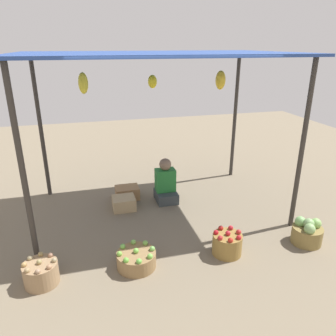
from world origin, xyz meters
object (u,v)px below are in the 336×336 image
basket_green_apples (136,259)px  wooden_crate_near_vendor (124,203)px  wooden_crate_stacked_rear (127,193)px  vendor_person (166,185)px  basket_red_apples (227,244)px  basket_potatoes (41,273)px  basket_cabbages (307,232)px

basket_green_apples → wooden_crate_near_vendor: 1.56m
basket_green_apples → wooden_crate_stacked_rear: bearing=84.9°
vendor_person → wooden_crate_near_vendor: 0.80m
basket_red_apples → wooden_crate_stacked_rear: bearing=117.4°
basket_potatoes → wooden_crate_stacked_rear: 2.35m
basket_potatoes → basket_cabbages: 3.51m
basket_potatoes → wooden_crate_stacked_rear: (1.29, 1.96, -0.03)m
vendor_person → basket_cabbages: 2.39m
basket_green_apples → wooden_crate_near_vendor: basket_green_apples is taller
vendor_person → basket_red_apples: bearing=-77.5°
basket_green_apples → wooden_crate_stacked_rear: (0.17, 1.95, 0.00)m
vendor_person → basket_cabbages: vendor_person is taller
wooden_crate_near_vendor → wooden_crate_stacked_rear: size_ratio=0.91×
vendor_person → basket_red_apples: vendor_person is taller
basket_red_apples → wooden_crate_near_vendor: 1.98m
wooden_crate_stacked_rear → vendor_person: bearing=-21.2°
basket_red_apples → vendor_person: bearing=102.5°
basket_green_apples → wooden_crate_near_vendor: (0.06, 1.56, -0.00)m
basket_red_apples → wooden_crate_near_vendor: bearing=125.7°
wooden_crate_near_vendor → basket_cabbages: bearing=-35.5°
wooden_crate_stacked_rear → basket_cabbages: bearing=-42.8°
basket_red_apples → basket_cabbages: (1.18, -0.06, 0.01)m
basket_green_apples → basket_red_apples: bearing=-2.1°
basket_cabbages → wooden_crate_near_vendor: (-2.34, 1.66, -0.06)m
basket_green_apples → wooden_crate_near_vendor: size_ratio=1.31×
wooden_crate_stacked_rear → basket_potatoes: bearing=-123.3°
basket_potatoes → wooden_crate_near_vendor: basket_potatoes is taller
basket_potatoes → basket_green_apples: (1.12, 0.01, -0.03)m
wooden_crate_stacked_rear → basket_red_apples: bearing=-62.6°
wooden_crate_near_vendor → wooden_crate_stacked_rear: wooden_crate_stacked_rear is taller
basket_cabbages → wooden_crate_stacked_rear: 3.02m
wooden_crate_stacked_rear → wooden_crate_near_vendor: bearing=-106.5°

